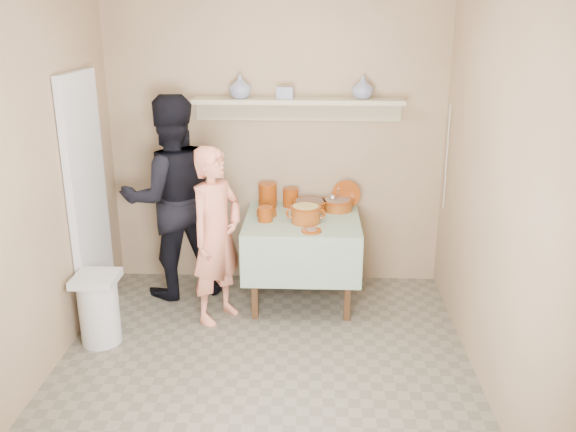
{
  "coord_description": "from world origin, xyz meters",
  "views": [
    {
      "loc": [
        0.34,
        -3.63,
        2.42
      ],
      "look_at": [
        0.15,
        0.75,
        0.95
      ],
      "focal_mm": 38.0,
      "sensor_mm": 36.0,
      "label": 1
    }
  ],
  "objects_px": {
    "person_helper": "(172,198)",
    "cazuela_rice": "(306,213)",
    "trash_bin": "(99,308)",
    "person_cook": "(216,236)",
    "serving_table": "(302,231)"
  },
  "relations": [
    {
      "from": "person_helper",
      "to": "cazuela_rice",
      "type": "height_order",
      "value": "person_helper"
    },
    {
      "from": "person_helper",
      "to": "trash_bin",
      "type": "relative_size",
      "value": 3.19
    },
    {
      "from": "serving_table",
      "to": "trash_bin",
      "type": "height_order",
      "value": "serving_table"
    },
    {
      "from": "person_cook",
      "to": "person_helper",
      "type": "bearing_deg",
      "value": 77.49
    },
    {
      "from": "person_helper",
      "to": "cazuela_rice",
      "type": "relative_size",
      "value": 5.41
    },
    {
      "from": "serving_table",
      "to": "trash_bin",
      "type": "distance_m",
      "value": 1.77
    },
    {
      "from": "person_cook",
      "to": "serving_table",
      "type": "height_order",
      "value": "person_cook"
    },
    {
      "from": "person_helper",
      "to": "person_cook",
      "type": "bearing_deg",
      "value": 110.21
    },
    {
      "from": "cazuela_rice",
      "to": "person_cook",
      "type": "bearing_deg",
      "value": -160.3
    },
    {
      "from": "cazuela_rice",
      "to": "trash_bin",
      "type": "relative_size",
      "value": 0.59
    },
    {
      "from": "person_cook",
      "to": "trash_bin",
      "type": "relative_size",
      "value": 2.59
    },
    {
      "from": "person_helper",
      "to": "serving_table",
      "type": "distance_m",
      "value": 1.17
    },
    {
      "from": "cazuela_rice",
      "to": "trash_bin",
      "type": "height_order",
      "value": "cazuela_rice"
    },
    {
      "from": "person_cook",
      "to": "serving_table",
      "type": "relative_size",
      "value": 1.49
    },
    {
      "from": "serving_table",
      "to": "cazuela_rice",
      "type": "bearing_deg",
      "value": -76.88
    }
  ]
}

